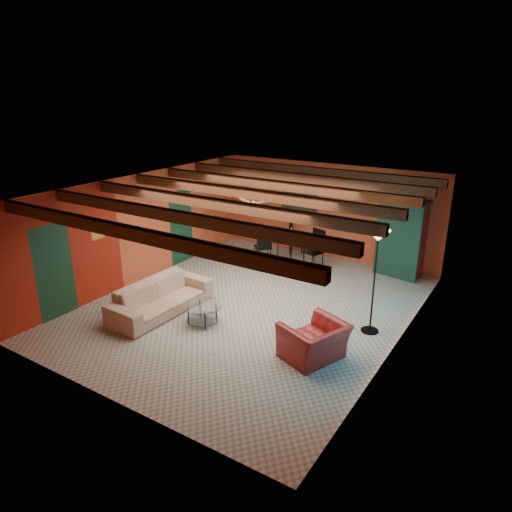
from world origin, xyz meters
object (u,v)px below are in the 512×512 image
Objects in this scene: armchair at (314,341)px; floor_lamp at (374,282)px; armoire at (401,239)px; dining_table at (291,243)px; sofa at (161,297)px; vase at (292,221)px; coffee_table at (203,314)px; potted_plant at (406,191)px.

armchair is 0.50× the size of floor_lamp.
dining_table is at bearing -158.90° from armoire.
sofa is at bearing -158.85° from floor_lamp.
armchair is 5.17m from vase.
dining_table is 0.64m from vase.
floor_lamp reaches higher than sofa.
armchair is 1.31× the size of coffee_table.
potted_plant is (2.86, 0.61, 1.68)m from dining_table.
vase is (-3.31, 2.76, 0.12)m from floor_lamp.
floor_lamp is at bearing -39.78° from vase.
potted_plant is (2.63, 4.91, 2.02)m from coffee_table.
coffee_table is at bearing -84.01° from sofa.
sofa reaches higher than coffee_table.
potted_plant reaches higher than sofa.
dining_table reaches higher than sofa.
armoire is 10.11× the size of vase.
vase reaches higher than armchair.
armchair is 0.54× the size of armoire.
dining_table is at bearing 0.00° from vase.
armoire reaches higher than dining_table.
armchair is at bearing -90.94° from potted_plant.
dining_table is (0.86, 4.37, 0.19)m from sofa.
vase is (-2.86, -0.61, -1.03)m from potted_plant.
coffee_table is at bearing -86.92° from dining_table.
armoire is (3.72, 4.98, 0.63)m from sofa.
armchair reaches higher than coffee_table.
sofa is 4.73× the size of potted_plant.
dining_table reaches higher than coffee_table.
floor_lamp is (0.45, -3.37, 0.09)m from armoire.
coffee_table is 4.41m from vase.
coffee_table is at bearing -109.20° from armoire.
dining_table is 1.07× the size of armoire.
coffee_table is at bearing -68.53° from armchair.
potted_plant is at bearing 0.00° from armoire.
armchair is 2.55m from coffee_table.
potted_plant is 3.10m from vase.
potted_plant is (3.72, 4.98, 1.87)m from sofa.
armchair is at bearing -86.56° from sofa.
sofa is 2.25× the size of armchair.
sofa is 1.10m from coffee_table.
floor_lamp is (0.53, 1.52, 0.73)m from armchair.
sofa is 1.15× the size of dining_table.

